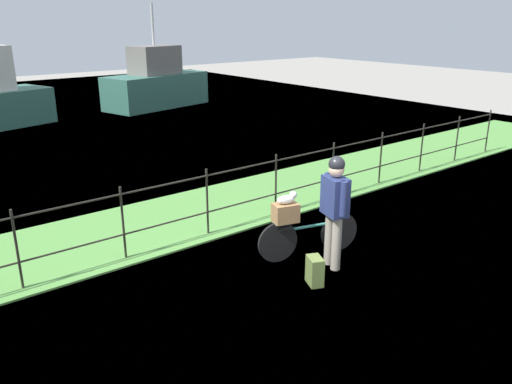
{
  "coord_description": "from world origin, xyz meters",
  "views": [
    {
      "loc": [
        -4.42,
        -4.49,
        3.51
      ],
      "look_at": [
        0.38,
        1.53,
        0.9
      ],
      "focal_mm": 36.44,
      "sensor_mm": 36.0,
      "label": 1
    }
  ],
  "objects_px": {
    "cyclist_person": "(335,203)",
    "moored_boat_mid": "(156,84)",
    "terrier_dog": "(287,199)",
    "wooden_crate": "(285,213)",
    "bicycle_main": "(308,236)",
    "backpack_on_paving": "(315,271)"
  },
  "relations": [
    {
      "from": "cyclist_person",
      "to": "backpack_on_paving",
      "type": "bearing_deg",
      "value": -158.73
    },
    {
      "from": "bicycle_main",
      "to": "cyclist_person",
      "type": "height_order",
      "value": "cyclist_person"
    },
    {
      "from": "wooden_crate",
      "to": "cyclist_person",
      "type": "height_order",
      "value": "cyclist_person"
    },
    {
      "from": "bicycle_main",
      "to": "wooden_crate",
      "type": "relative_size",
      "value": 4.44
    },
    {
      "from": "cyclist_person",
      "to": "bicycle_main",
      "type": "bearing_deg",
      "value": 94.64
    },
    {
      "from": "wooden_crate",
      "to": "moored_boat_mid",
      "type": "distance_m",
      "value": 14.78
    },
    {
      "from": "terrier_dog",
      "to": "cyclist_person",
      "type": "xyz_separation_m",
      "value": [
        0.39,
        -0.58,
        0.02
      ]
    },
    {
      "from": "wooden_crate",
      "to": "backpack_on_paving",
      "type": "xyz_separation_m",
      "value": [
        -0.17,
        -0.81,
        -0.57
      ]
    },
    {
      "from": "bicycle_main",
      "to": "wooden_crate",
      "type": "bearing_deg",
      "value": 163.85
    },
    {
      "from": "moored_boat_mid",
      "to": "terrier_dog",
      "type": "bearing_deg",
      "value": -110.83
    },
    {
      "from": "bicycle_main",
      "to": "moored_boat_mid",
      "type": "distance_m",
      "value": 14.76
    },
    {
      "from": "backpack_on_paving",
      "to": "wooden_crate",
      "type": "bearing_deg",
      "value": 12.62
    },
    {
      "from": "cyclist_person",
      "to": "terrier_dog",
      "type": "bearing_deg",
      "value": 123.6
    },
    {
      "from": "cyclist_person",
      "to": "moored_boat_mid",
      "type": "bearing_deg",
      "value": 71.31
    },
    {
      "from": "cyclist_person",
      "to": "moored_boat_mid",
      "type": "distance_m",
      "value": 15.19
    },
    {
      "from": "bicycle_main",
      "to": "backpack_on_paving",
      "type": "relative_size",
      "value": 4.07
    },
    {
      "from": "backpack_on_paving",
      "to": "bicycle_main",
      "type": "bearing_deg",
      "value": -13.03
    },
    {
      "from": "terrier_dog",
      "to": "backpack_on_paving",
      "type": "distance_m",
      "value": 1.14
    },
    {
      "from": "terrier_dog",
      "to": "wooden_crate",
      "type": "bearing_deg",
      "value": 163.85
    },
    {
      "from": "bicycle_main",
      "to": "moored_boat_mid",
      "type": "bearing_deg",
      "value": 70.57
    },
    {
      "from": "wooden_crate",
      "to": "cyclist_person",
      "type": "xyz_separation_m",
      "value": [
        0.41,
        -0.59,
        0.23
      ]
    },
    {
      "from": "terrier_dog",
      "to": "cyclist_person",
      "type": "height_order",
      "value": "cyclist_person"
    }
  ]
}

